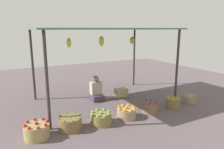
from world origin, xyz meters
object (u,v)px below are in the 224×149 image
Objects in this scene: basket_green_chilies at (70,123)px; basket_potatoes at (189,99)px; basket_oranges at (127,113)px; basket_purple_onions at (150,107)px; basket_limes at (173,103)px; basket_green_apples at (101,118)px; vendor_person at (96,91)px; wooden_crate_near_vendor at (121,93)px; basket_red_apples at (37,131)px.

basket_green_chilies is 3.73m from basket_potatoes.
basket_oranges is 2.29m from basket_potatoes.
basket_limes is at bearing -3.34° from basket_purple_onions.
basket_green_apples is at bearing -178.78° from basket_potatoes.
basket_green_apples is at bearing -109.86° from vendor_person.
basket_green_apples is 1.05× the size of basket_oranges.
basket_purple_onions reaches higher than basket_green_apples.
basket_potatoes is (2.29, 0.06, -0.02)m from basket_oranges.
basket_purple_onions is 1.08× the size of basket_potatoes.
basket_green_apples reaches higher than basket_limes.
basket_green_chilies is at bearing -145.80° from wooden_crate_near_vendor.
basket_green_chilies is (0.71, 0.04, -0.01)m from basket_red_apples.
wooden_crate_near_vendor is at bearing 117.41° from basket_limes.
basket_potatoes is at bearing 1.09° from basket_purple_onions.
basket_green_chilies reaches higher than basket_oranges.
vendor_person is 1.72m from basket_green_apples.
basket_oranges is at bearing -177.96° from basket_purple_onions.
basket_potatoes is (0.74, 0.07, -0.02)m from basket_limes.
basket_red_apples is 1.43m from basket_green_apples.
wooden_crate_near_vendor is at bearing 136.14° from basket_potatoes.
vendor_person is 1.54× the size of basket_green_apples.
basket_potatoes is (4.44, 0.03, -0.04)m from basket_red_apples.
vendor_person reaches higher than basket_limes.
basket_oranges is at bearing -115.63° from wooden_crate_near_vendor.
basket_limes is at bearing -0.67° from basket_red_apples.
vendor_person reaches higher than basket_green_apples.
basket_red_apples is 1.00× the size of basket_green_chilies.
basket_red_apples is at bearing -141.94° from vendor_person.
basket_green_apples is at bearing -1.28° from basket_red_apples.
basket_purple_onions is 1.14× the size of wooden_crate_near_vendor.
basket_red_apples is at bearing 178.72° from basket_green_apples.
vendor_person is at bearing 147.44° from basket_potatoes.
basket_purple_onions is (0.77, 0.03, 0.01)m from basket_oranges.
basket_green_chilies is 1.19× the size of basket_purple_onions.
basket_limes is at bearing -174.21° from basket_potatoes.
wooden_crate_near_vendor is (-0.81, 1.56, -0.01)m from basket_limes.
basket_purple_onions is (1.48, 0.03, 0.00)m from basket_green_apples.
basket_red_apples is 1.03× the size of basket_green_apples.
basket_green_apples reaches higher than basket_potatoes.
basket_oranges is (1.44, -0.06, -0.01)m from basket_green_chilies.
basket_limes is (3.70, -0.04, -0.02)m from basket_red_apples.
basket_red_apples is 1.37× the size of basket_limes.
basket_red_apples reaches higher than basket_purple_onions.
basket_red_apples reaches higher than basket_green_chilies.
vendor_person reaches higher than basket_red_apples.
basket_oranges reaches higher than basket_limes.
basket_oranges is (0.13, -1.60, -0.17)m from vendor_person.
basket_red_apples is 0.71m from basket_green_chilies.
basket_limes is (1.55, -0.02, 0.01)m from basket_oranges.
basket_purple_onions is (2.91, 0.00, -0.02)m from basket_red_apples.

